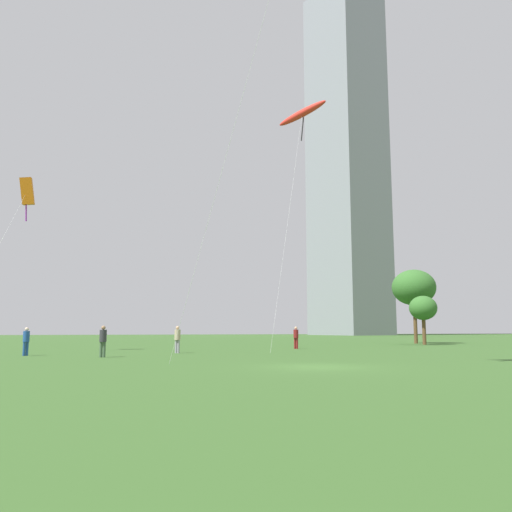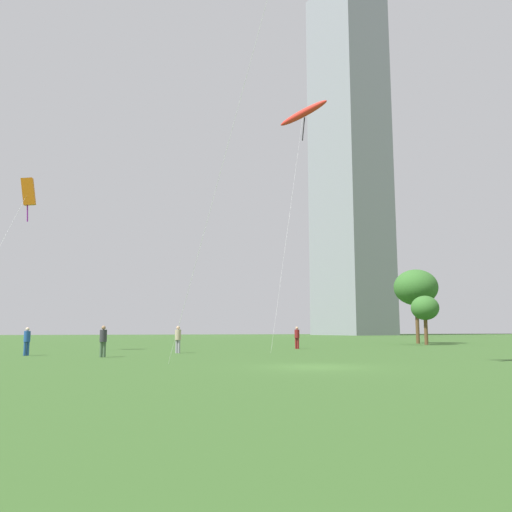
{
  "view_description": "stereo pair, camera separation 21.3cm",
  "coord_description": "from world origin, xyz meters",
  "px_view_note": "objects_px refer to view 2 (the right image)",
  "views": [
    {
      "loc": [
        -8.84,
        -21.84,
        1.65
      ],
      "look_at": [
        -0.34,
        8.91,
        6.1
      ],
      "focal_mm": 36.8,
      "sensor_mm": 36.0,
      "label": 1
    },
    {
      "loc": [
        -8.64,
        -21.9,
        1.65
      ],
      "look_at": [
        -0.34,
        8.91,
        6.1
      ],
      "focal_mm": 36.8,
      "sensor_mm": 36.0,
      "label": 2
    }
  ],
  "objects_px": {
    "park_tree_1": "(425,308)",
    "person_standing_3": "(27,339)",
    "kite_flying_1": "(28,192)",
    "distant_highrise_0": "(349,156)",
    "person_standing_1": "(178,337)",
    "person_standing_0": "(103,339)",
    "kite_flying_2": "(303,113)",
    "person_standing_2": "(297,336)",
    "park_tree_2": "(416,288)"
  },
  "relations": [
    {
      "from": "person_standing_3",
      "to": "distant_highrise_0",
      "type": "height_order",
      "value": "distant_highrise_0"
    },
    {
      "from": "person_standing_1",
      "to": "park_tree_1",
      "type": "distance_m",
      "value": 30.79
    },
    {
      "from": "person_standing_0",
      "to": "person_standing_2",
      "type": "bearing_deg",
      "value": -135.74
    },
    {
      "from": "park_tree_1",
      "to": "park_tree_2",
      "type": "distance_m",
      "value": 5.24
    },
    {
      "from": "kite_flying_2",
      "to": "park_tree_2",
      "type": "height_order",
      "value": "kite_flying_2"
    },
    {
      "from": "person_standing_0",
      "to": "park_tree_1",
      "type": "xyz_separation_m",
      "value": [
        32.74,
        17.1,
        2.78
      ]
    },
    {
      "from": "kite_flying_1",
      "to": "person_standing_2",
      "type": "bearing_deg",
      "value": 0.22
    },
    {
      "from": "kite_flying_1",
      "to": "person_standing_3",
      "type": "bearing_deg",
      "value": -77.06
    },
    {
      "from": "person_standing_1",
      "to": "kite_flying_1",
      "type": "bearing_deg",
      "value": -169.17
    },
    {
      "from": "person_standing_3",
      "to": "park_tree_2",
      "type": "height_order",
      "value": "park_tree_2"
    },
    {
      "from": "person_standing_3",
      "to": "park_tree_1",
      "type": "xyz_separation_m",
      "value": [
        37.4,
        13.83,
        2.84
      ]
    },
    {
      "from": "park_tree_1",
      "to": "person_standing_0",
      "type": "bearing_deg",
      "value": -152.43
    },
    {
      "from": "kite_flying_2",
      "to": "park_tree_1",
      "type": "height_order",
      "value": "kite_flying_2"
    },
    {
      "from": "person_standing_3",
      "to": "distant_highrise_0",
      "type": "bearing_deg",
      "value": -149.41
    },
    {
      "from": "kite_flying_1",
      "to": "park_tree_1",
      "type": "height_order",
      "value": "kite_flying_1"
    },
    {
      "from": "kite_flying_2",
      "to": "person_standing_3",
      "type": "bearing_deg",
      "value": -160.23
    },
    {
      "from": "person_standing_2",
      "to": "kite_flying_1",
      "type": "xyz_separation_m",
      "value": [
        -21.62,
        -0.08,
        10.95
      ]
    },
    {
      "from": "kite_flying_1",
      "to": "park_tree_2",
      "type": "relative_size",
      "value": 1.54
    },
    {
      "from": "kite_flying_1",
      "to": "park_tree_2",
      "type": "xyz_separation_m",
      "value": [
        40.49,
        11.84,
        -5.59
      ]
    },
    {
      "from": "person_standing_0",
      "to": "person_standing_2",
      "type": "xyz_separation_m",
      "value": [
        15.52,
        9.59,
        0.0
      ]
    },
    {
      "from": "park_tree_1",
      "to": "park_tree_2",
      "type": "relative_size",
      "value": 0.61
    },
    {
      "from": "person_standing_3",
      "to": "park_tree_2",
      "type": "distance_m",
      "value": 43.38
    },
    {
      "from": "person_standing_0",
      "to": "distant_highrise_0",
      "type": "height_order",
      "value": "distant_highrise_0"
    },
    {
      "from": "distant_highrise_0",
      "to": "person_standing_1",
      "type": "bearing_deg",
      "value": -137.29
    },
    {
      "from": "kite_flying_2",
      "to": "distant_highrise_0",
      "type": "relative_size",
      "value": 0.22
    },
    {
      "from": "person_standing_2",
      "to": "park_tree_1",
      "type": "relative_size",
      "value": 0.36
    },
    {
      "from": "person_standing_3",
      "to": "kite_flying_2",
      "type": "height_order",
      "value": "kite_flying_2"
    },
    {
      "from": "person_standing_2",
      "to": "kite_flying_2",
      "type": "relative_size",
      "value": 0.08
    },
    {
      "from": "kite_flying_1",
      "to": "park_tree_2",
      "type": "height_order",
      "value": "kite_flying_1"
    },
    {
      "from": "person_standing_3",
      "to": "kite_flying_1",
      "type": "xyz_separation_m",
      "value": [
        -1.43,
        6.24,
        11.01
      ]
    },
    {
      "from": "person_standing_0",
      "to": "person_standing_3",
      "type": "distance_m",
      "value": 5.69
    },
    {
      "from": "park_tree_2",
      "to": "distant_highrise_0",
      "type": "height_order",
      "value": "distant_highrise_0"
    },
    {
      "from": "person_standing_2",
      "to": "kite_flying_2",
      "type": "distance_m",
      "value": 20.53
    },
    {
      "from": "person_standing_3",
      "to": "park_tree_1",
      "type": "distance_m",
      "value": 39.97
    },
    {
      "from": "person_standing_3",
      "to": "kite_flying_1",
      "type": "distance_m",
      "value": 12.73
    },
    {
      "from": "person_standing_0",
      "to": "person_standing_3",
      "type": "xyz_separation_m",
      "value": [
        -4.66,
        3.26,
        -0.05
      ]
    },
    {
      "from": "person_standing_0",
      "to": "person_standing_2",
      "type": "height_order",
      "value": "same"
    },
    {
      "from": "park_tree_1",
      "to": "distant_highrise_0",
      "type": "height_order",
      "value": "distant_highrise_0"
    },
    {
      "from": "person_standing_3",
      "to": "distant_highrise_0",
      "type": "distance_m",
      "value": 130.51
    },
    {
      "from": "kite_flying_1",
      "to": "distant_highrise_0",
      "type": "height_order",
      "value": "distant_highrise_0"
    },
    {
      "from": "person_standing_1",
      "to": "person_standing_3",
      "type": "bearing_deg",
      "value": -137.78
    },
    {
      "from": "person_standing_0",
      "to": "person_standing_1",
      "type": "height_order",
      "value": "person_standing_1"
    },
    {
      "from": "person_standing_0",
      "to": "park_tree_1",
      "type": "height_order",
      "value": "park_tree_1"
    },
    {
      "from": "person_standing_2",
      "to": "park_tree_2",
      "type": "relative_size",
      "value": 0.22
    },
    {
      "from": "park_tree_1",
      "to": "person_standing_3",
      "type": "bearing_deg",
      "value": -159.7
    },
    {
      "from": "kite_flying_1",
      "to": "park_tree_1",
      "type": "xyz_separation_m",
      "value": [
        38.83,
        7.59,
        -8.17
      ]
    },
    {
      "from": "kite_flying_1",
      "to": "person_standing_0",
      "type": "bearing_deg",
      "value": -57.33
    },
    {
      "from": "kite_flying_2",
      "to": "park_tree_1",
      "type": "relative_size",
      "value": 4.34
    },
    {
      "from": "person_standing_1",
      "to": "distant_highrise_0",
      "type": "height_order",
      "value": "distant_highrise_0"
    },
    {
      "from": "person_standing_2",
      "to": "person_standing_3",
      "type": "distance_m",
      "value": 21.15
    }
  ]
}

